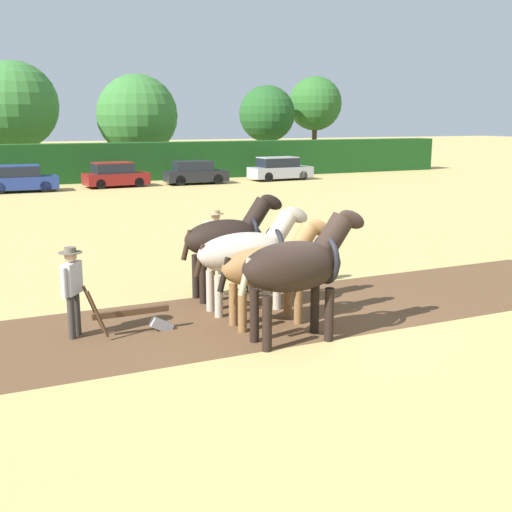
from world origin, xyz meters
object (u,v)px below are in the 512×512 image
object	(u,v)px
draft_horse_trail_left	(248,252)
parked_car_far_right	(280,169)
tree_right	(315,104)
parked_car_right	(195,173)
tree_center_right	(267,114)
parked_car_center	(20,179)
plow	(138,317)
tree_center	(137,115)
farmer_at_plow	(72,284)
draft_horse_lead_right	(271,266)
tree_center_left	(14,105)
farmer_beside_team	(216,237)
draft_horse_trail_right	(229,238)
parked_car_center_right	(115,175)
draft_horse_lead_left	(298,266)

from	to	relation	value
draft_horse_trail_left	parked_car_far_right	xyz separation A→B (m)	(14.75, 27.58, -0.54)
parked_car_far_right	tree_right	bearing A→B (deg)	47.86
parked_car_far_right	parked_car_right	bearing A→B (deg)	179.05
tree_center_right	parked_car_center	xyz separation A→B (m)	(-20.63, -9.68, -3.85)
tree_center_right	plow	distance (m)	43.11
tree_center	farmer_at_plow	world-z (taller)	tree_center
tree_center_right	tree_right	world-z (taller)	tree_right
tree_right	draft_horse_lead_right	distance (m)	45.90
tree_center_left	parked_car_far_right	distance (m)	19.58
draft_horse_lead_right	draft_horse_trail_left	distance (m)	1.14
farmer_beside_team	draft_horse_trail_right	bearing A→B (deg)	-149.02
parked_car_center_right	parked_car_right	world-z (taller)	parked_car_center_right
farmer_at_plow	parked_car_far_right	size ratio (longest dim) A/B	0.40
draft_horse_trail_right	farmer_at_plow	xyz separation A→B (m)	(-3.83, -1.41, -0.38)
tree_center	parked_car_far_right	bearing A→B (deg)	-53.19
farmer_beside_team	tree_center_right	bearing A→B (deg)	16.07
parked_car_center	parked_car_center_right	bearing A→B (deg)	7.10
draft_horse_lead_right	parked_car_far_right	bearing A→B (deg)	62.77
draft_horse_lead_right	draft_horse_trail_left	bearing A→B (deg)	90.03
tree_right	parked_car_center	world-z (taller)	tree_right
parked_car_right	parked_car_far_right	distance (m)	6.29
parked_car_right	parked_car_far_right	size ratio (longest dim) A/B	0.93
farmer_at_plow	farmer_beside_team	xyz separation A→B (m)	(4.28, 3.40, 0.02)
draft_horse_trail_right	farmer_at_plow	size ratio (longest dim) A/B	1.48
draft_horse_lead_left	parked_car_right	size ratio (longest dim) A/B	0.66
plow	tree_center_right	bearing A→B (deg)	60.80
tree_center_right	draft_horse_lead_left	world-z (taller)	tree_center_right
tree_center_left	draft_horse_trail_right	distance (m)	36.56
draft_horse_lead_left	draft_horse_lead_right	bearing A→B (deg)	89.96
tree_center_right	parked_car_right	size ratio (longest dim) A/B	1.68
tree_center_right	draft_horse_trail_left	distance (m)	41.29
tree_center	parked_car_center_right	bearing A→B (deg)	-112.75
draft_horse_lead_left	parked_car_center	world-z (taller)	draft_horse_lead_left
tree_center_right	parked_car_far_right	xyz separation A→B (m)	(-3.50, -9.31, -3.84)
farmer_at_plow	parked_car_right	xyz separation A→B (m)	(12.30, 27.72, -0.33)
farmer_beside_team	parked_car_far_right	bearing A→B (deg)	13.55
tree_center_right	farmer_beside_team	bearing A→B (deg)	-117.80
draft_horse_trail_right	farmer_at_plow	world-z (taller)	draft_horse_trail_right
tree_center_left	tree_right	distance (m)	25.10
draft_horse_lead_right	farmer_beside_team	bearing A→B (deg)	83.87
tree_center_left	farmer_beside_team	world-z (taller)	tree_center_left
draft_horse_lead_left	draft_horse_trail_right	world-z (taller)	draft_horse_lead_left
tree_right	parked_car_far_right	size ratio (longest dim) A/B	1.77
draft_horse_lead_right	plow	distance (m)	2.86
tree_center_left	parked_car_center_right	size ratio (longest dim) A/B	2.06
parked_car_far_right	draft_horse_lead_left	bearing A→B (deg)	-118.45
draft_horse_lead_left	farmer_beside_team	xyz separation A→B (m)	(0.46, 5.39, -0.39)
tree_center_right	parked_car_right	xyz separation A→B (m)	(-9.79, -9.45, -3.88)
farmer_beside_team	parked_car_center	xyz separation A→B (m)	(-2.83, 24.08, -0.33)
draft_horse_trail_right	tree_center	bearing A→B (deg)	78.52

